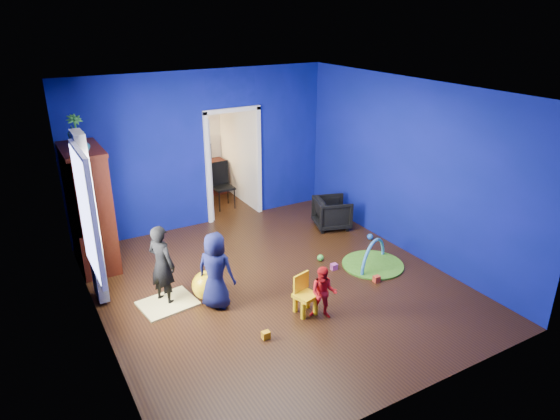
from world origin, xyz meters
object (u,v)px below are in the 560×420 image
child_navy (216,271)px  toddler_red (324,293)px  kid_chair (306,297)px  study_desk (206,178)px  vase (83,145)px  crt_tv (92,206)px  child_black (162,265)px  tv_armoire (89,208)px  hopper_ball (207,285)px  armchair (332,213)px  play_mat (373,265)px  folding_chair (223,187)px

child_navy → toddler_red: 1.50m
kid_chair → study_desk: (0.62, 5.11, 0.12)m
vase → crt_tv: vase is taller
toddler_red → kid_chair: toddler_red is taller
child_black → tv_armoire: tv_armoire is taller
vase → tv_armoire: size_ratio=0.11×
hopper_ball → kid_chair: bearing=-44.9°
vase → tv_armoire: bearing=90.0°
tv_armoire → kid_chair: tv_armoire is taller
armchair → child_navy: (-2.97, -1.42, 0.26)m
armchair → study_desk: bearing=43.2°
armchair → study_desk: 3.22m
crt_tv → child_black: bearing=-70.8°
child_black → toddler_red: (1.73, -1.44, -0.21)m
vase → hopper_ball: bearing=-53.3°
child_black → hopper_ball: child_black is taller
crt_tv → play_mat: (3.84, -2.28, -1.01)m
vase → play_mat: vase is taller
play_mat → crt_tv: bearing=149.3°
armchair → kid_chair: 2.97m
vase → folding_chair: size_ratio=0.23×
child_navy → kid_chair: bearing=-169.8°
armchair → child_black: (-3.57, -0.95, 0.30)m
child_navy → vase: size_ratio=5.25×
child_navy → crt_tv: crt_tv is taller
child_navy → armchair: bearing=-105.8°
crt_tv → kid_chair: size_ratio=1.40×
child_navy → hopper_ball: 0.43m
child_navy → crt_tv: 2.46m
kid_chair → folding_chair: size_ratio=0.54×
crt_tv → toddler_red: bearing=-53.3°
child_navy → study_desk: child_navy is taller
hopper_ball → study_desk: 4.41m
study_desk → child_black: bearing=-119.6°
armchair → toddler_red: size_ratio=0.86×
vase → hopper_ball: (1.16, -1.56, -1.85)m
crt_tv → hopper_ball: (1.12, -1.86, -0.81)m
crt_tv → armchair: bearing=-9.4°
tv_armoire → kid_chair: 3.70m
vase → crt_tv: size_ratio=0.30×
folding_chair → vase: bearing=-150.9°
play_mat → folding_chair: bearing=106.7°
hopper_ball → vase: bearing=126.7°
armchair → play_mat: armchair is taller
toddler_red → kid_chair: bearing=163.6°
tv_armoire → hopper_ball: bearing=-58.0°
armchair → tv_armoire: (-4.19, 0.69, 0.69)m
vase → play_mat: 4.81m
child_black → vase: vase is taller
armchair → hopper_ball: armchair is taller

